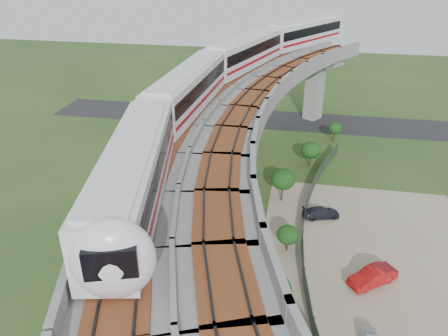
{
  "coord_description": "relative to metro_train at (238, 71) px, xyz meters",
  "views": [
    {
      "loc": [
        7.46,
        -31.53,
        23.08
      ],
      "look_at": [
        1.85,
        -1.43,
        7.5
      ],
      "focal_mm": 35.0,
      "sensor_mm": 36.0,
      "label": 1
    }
  ],
  "objects": [
    {
      "name": "asphalt_road",
      "position": [
        -1.16,
        20.19,
        -12.29
      ],
      "size": [
        60.0,
        8.0,
        0.03
      ],
      "primitive_type": "cube",
      "color": "#232326",
      "rests_on": "ground"
    },
    {
      "name": "tree_4",
      "position": [
        5.32,
        -18.75,
        -9.85
      ],
      "size": [
        2.8,
        2.8,
        3.65
      ],
      "color": "#382314",
      "rests_on": "ground"
    },
    {
      "name": "tree_2",
      "position": [
        5.08,
        -2.85,
        -9.85
      ],
      "size": [
        2.44,
        2.44,
        3.5
      ],
      "color": "#382314",
      "rests_on": "ground"
    },
    {
      "name": "car_red",
      "position": [
        12.69,
        -13.91,
        -11.61
      ],
      "size": [
        4.02,
        3.51,
        1.31
      ],
      "primitive_type": "imported",
      "rotation": [
        0.0,
        0.0,
        -0.93
      ],
      "color": "#9A0E0E",
      "rests_on": "dirt_lot"
    },
    {
      "name": "tree_3",
      "position": [
        6.06,
        -11.0,
        -10.7
      ],
      "size": [
        1.88,
        1.88,
        2.41
      ],
      "color": "#382314",
      "rests_on": "ground"
    },
    {
      "name": "car_dark",
      "position": [
        8.95,
        -5.31,
        -11.75
      ],
      "size": [
        3.81,
        2.47,
        1.03
      ],
      "primitive_type": "imported",
      "rotation": [
        0.0,
        0.0,
        1.89
      ],
      "color": "black",
      "rests_on": "dirt_lot"
    },
    {
      "name": "tree_0",
      "position": [
        10.84,
        13.6,
        -10.43
      ],
      "size": [
        1.82,
        1.82,
        2.66
      ],
      "color": "#382314",
      "rests_on": "ground"
    },
    {
      "name": "fence",
      "position": [
        8.59,
        -9.81,
        -11.56
      ],
      "size": [
        3.87,
        38.73,
        1.5
      ],
      "color": "#2D382D",
      "rests_on": "ground"
    },
    {
      "name": "viaduct",
      "position": [
        2.68,
        -9.81,
        -3.26
      ],
      "size": [
        19.58,
        73.98,
        11.4
      ],
      "color": "#99968E",
      "rests_on": "ground"
    },
    {
      "name": "ground",
      "position": [
        -1.16,
        -9.81,
        -12.31
      ],
      "size": [
        160.0,
        160.0,
        0.0
      ],
      "primitive_type": "plane",
      "color": "#28461C",
      "rests_on": "ground"
    },
    {
      "name": "tree_1",
      "position": [
        7.76,
        5.71,
        -10.31
      ],
      "size": [
        2.31,
        2.31,
        2.99
      ],
      "color": "#382314",
      "rests_on": "ground"
    },
    {
      "name": "dirt_lot",
      "position": [
        12.84,
        -11.81,
        -12.29
      ],
      "size": [
        18.0,
        26.0,
        0.04
      ],
      "primitive_type": "cube",
      "color": "gray",
      "rests_on": "ground"
    },
    {
      "name": "metro_train",
      "position": [
        0.0,
        0.0,
        0.0
      ],
      "size": [
        16.09,
        60.46,
        3.64
      ],
      "color": "silver",
      "rests_on": "ground"
    }
  ]
}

